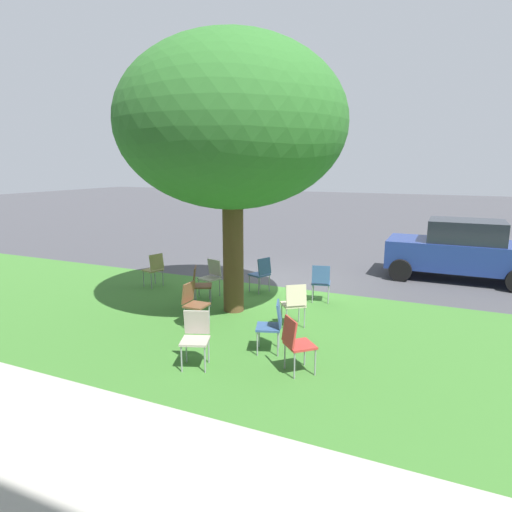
% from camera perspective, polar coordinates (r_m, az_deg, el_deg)
% --- Properties ---
extents(ground, '(80.00, 80.00, 0.00)m').
position_cam_1_polar(ground, '(11.76, 1.87, -3.59)').
color(ground, '#424247').
extents(grass_verge, '(48.00, 6.00, 0.01)m').
position_cam_1_polar(grass_verge, '(9.02, -5.96, -8.46)').
color(grass_verge, '#3D752D').
rests_on(grass_verge, ground).
extents(sidewalk_strip, '(48.00, 2.80, 0.01)m').
position_cam_1_polar(sidewalk_strip, '(6.04, -28.90, -20.79)').
color(sidewalk_strip, '#ADA89E').
rests_on(sidewalk_strip, ground).
extents(street_tree, '(4.62, 4.62, 5.62)m').
position_cam_1_polar(street_tree, '(9.18, -3.16, 16.65)').
color(street_tree, brown).
rests_on(street_tree, ground).
extents(chair_0, '(0.53, 0.54, 0.88)m').
position_cam_1_polar(chair_0, '(7.02, -7.82, -10.03)').
color(chair_0, '#ADA393').
rests_on(chair_0, ground).
extents(chair_1, '(0.43, 0.42, 0.88)m').
position_cam_1_polar(chair_1, '(8.66, -8.13, -5.79)').
color(chair_1, brown).
rests_on(chair_1, ground).
extents(chair_2, '(0.55, 0.54, 0.88)m').
position_cam_1_polar(chair_2, '(10.84, 0.70, -2.08)').
color(chair_2, '#335184').
rests_on(chair_2, ground).
extents(chair_3, '(0.52, 0.52, 0.88)m').
position_cam_1_polar(chair_3, '(10.61, -5.81, -2.44)').
color(chair_3, '#ADA393').
rests_on(chair_3, ground).
extents(chair_4, '(0.53, 0.53, 0.88)m').
position_cam_1_polar(chair_4, '(7.44, 2.18, -8.64)').
color(chair_4, '#335184').
rests_on(chair_4, ground).
extents(chair_5, '(0.52, 0.52, 0.88)m').
position_cam_1_polar(chair_5, '(11.61, -13.04, -1.46)').
color(chair_5, olive).
rests_on(chair_5, ground).
extents(chair_6, '(0.59, 0.59, 0.88)m').
position_cam_1_polar(chair_6, '(6.75, 5.17, -10.89)').
color(chair_6, '#B7332D').
rests_on(chair_6, ground).
extents(chair_7, '(0.57, 0.56, 0.88)m').
position_cam_1_polar(chair_7, '(9.96, -7.35, -3.42)').
color(chair_7, brown).
rests_on(chair_7, ground).
extents(chair_8, '(0.50, 0.50, 0.88)m').
position_cam_1_polar(chair_8, '(10.18, 8.41, -3.13)').
color(chair_8, '#335184').
rests_on(chair_8, ground).
extents(chair_9, '(0.58, 0.58, 0.88)m').
position_cam_1_polar(chair_9, '(8.56, 4.99, -5.92)').
color(chair_9, beige).
rests_on(chair_9, ground).
extents(parked_car, '(3.70, 1.92, 1.65)m').
position_cam_1_polar(parked_car, '(13.26, 24.93, 0.78)').
color(parked_car, navy).
rests_on(parked_car, ground).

